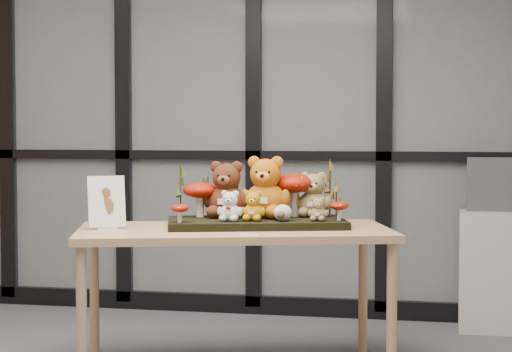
% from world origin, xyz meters
% --- Properties ---
extents(room_shell, '(5.00, 5.00, 5.00)m').
position_xyz_m(room_shell, '(0.00, 0.00, 1.68)').
color(room_shell, '#B5B3AB').
rests_on(room_shell, floor).
extents(glass_partition, '(4.90, 0.06, 2.78)m').
position_xyz_m(glass_partition, '(-0.00, 2.47, 1.42)').
color(glass_partition, '#2D383F').
rests_on(glass_partition, floor).
extents(display_table, '(1.71, 1.19, 0.73)m').
position_xyz_m(display_table, '(0.66, 1.02, 0.66)').
color(display_table, tan).
rests_on(display_table, floor).
extents(diorama_tray, '(0.98, 0.69, 0.04)m').
position_xyz_m(diorama_tray, '(0.75, 1.11, 0.75)').
color(diorama_tray, black).
rests_on(diorama_tray, display_table).
extents(bear_pooh_yellow, '(0.33, 0.31, 0.35)m').
position_xyz_m(bear_pooh_yellow, '(0.78, 1.19, 0.94)').
color(bear_pooh_yellow, '#BD5F0E').
rests_on(bear_pooh_yellow, diorama_tray).
extents(bear_brown_medium, '(0.30, 0.28, 0.32)m').
position_xyz_m(bear_brown_medium, '(0.58, 1.17, 0.93)').
color(bear_brown_medium, '#4F2311').
rests_on(bear_brown_medium, diorama_tray).
extents(bear_tan_back, '(0.24, 0.23, 0.26)m').
position_xyz_m(bear_tan_back, '(1.02, 1.30, 0.90)').
color(bear_tan_back, olive).
rests_on(bear_tan_back, diorama_tray).
extents(bear_small_yellow, '(0.15, 0.15, 0.17)m').
position_xyz_m(bear_small_yellow, '(0.75, 1.02, 0.85)').
color(bear_small_yellow, '#BD8610').
rests_on(bear_small_yellow, diorama_tray).
extents(bear_white_bow, '(0.16, 0.15, 0.17)m').
position_xyz_m(bear_white_bow, '(0.65, 0.98, 0.85)').
color(bear_white_bow, white).
rests_on(bear_white_bow, diorama_tray).
extents(bear_beige_small, '(0.12, 0.12, 0.13)m').
position_xyz_m(bear_beige_small, '(1.07, 1.08, 0.83)').
color(bear_beige_small, olive).
rests_on(bear_beige_small, diorama_tray).
extents(plush_cream_hedgehog, '(0.09, 0.08, 0.09)m').
position_xyz_m(plush_cream_hedgehog, '(0.90, 1.04, 0.81)').
color(plush_cream_hedgehog, beige).
rests_on(plush_cream_hedgehog, diorama_tray).
extents(mushroom_back_left, '(0.18, 0.18, 0.20)m').
position_xyz_m(mushroom_back_left, '(0.44, 1.16, 0.87)').
color(mushroom_back_left, '#921304').
rests_on(mushroom_back_left, diorama_tray).
extents(mushroom_back_right, '(0.22, 0.22, 0.25)m').
position_xyz_m(mushroom_back_right, '(0.92, 1.29, 0.89)').
color(mushroom_back_right, '#921304').
rests_on(mushroom_back_right, diorama_tray).
extents(mushroom_front_left, '(0.09, 0.09, 0.10)m').
position_xyz_m(mushroom_front_left, '(0.42, 0.87, 0.82)').
color(mushroom_front_left, '#921304').
rests_on(mushroom_front_left, diorama_tray).
extents(mushroom_front_right, '(0.09, 0.09, 0.10)m').
position_xyz_m(mushroom_front_right, '(1.17, 1.13, 0.82)').
color(mushroom_front_right, '#921304').
rests_on(mushroom_front_right, diorama_tray).
extents(sprig_green_far_left, '(0.05, 0.05, 0.27)m').
position_xyz_m(sprig_green_far_left, '(0.35, 1.11, 0.90)').
color(sprig_green_far_left, '#1D360C').
rests_on(sprig_green_far_left, diorama_tray).
extents(sprig_green_mid_left, '(0.05, 0.05, 0.21)m').
position_xyz_m(sprig_green_mid_left, '(0.47, 1.20, 0.87)').
color(sprig_green_mid_left, '#1D360C').
rests_on(sprig_green_mid_left, diorama_tray).
extents(sprig_dry_far_right, '(0.05, 0.05, 0.30)m').
position_xyz_m(sprig_dry_far_right, '(1.10, 1.32, 0.92)').
color(sprig_dry_far_right, brown).
rests_on(sprig_dry_far_right, diorama_tray).
extents(sprig_dry_mid_right, '(0.05, 0.05, 0.18)m').
position_xyz_m(sprig_dry_mid_right, '(1.15, 1.21, 0.86)').
color(sprig_dry_mid_right, brown).
rests_on(sprig_dry_mid_right, diorama_tray).
extents(sprig_green_centre, '(0.05, 0.05, 0.21)m').
position_xyz_m(sprig_green_centre, '(0.62, 1.25, 0.87)').
color(sprig_green_centre, '#1D360C').
rests_on(sprig_green_centre, diorama_tray).
extents(sign_holder, '(0.18, 0.14, 0.26)m').
position_xyz_m(sign_holder, '(0.04, 0.85, 0.85)').
color(sign_holder, silver).
rests_on(sign_holder, display_table).
extents(label_card, '(0.09, 0.03, 0.00)m').
position_xyz_m(label_card, '(0.79, 0.74, 0.73)').
color(label_card, white).
rests_on(label_card, display_table).
extents(cabinet, '(0.54, 0.32, 0.72)m').
position_xyz_m(cabinet, '(2.05, 2.27, 0.36)').
color(cabinet, '#B1A79E').
rests_on(cabinet, floor).
extents(monitor, '(0.46, 0.05, 0.33)m').
position_xyz_m(monitor, '(2.05, 2.29, 0.89)').
color(monitor, '#46484D').
rests_on(monitor, cabinet).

